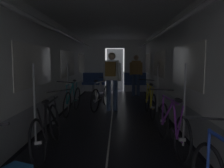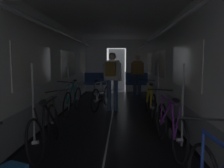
% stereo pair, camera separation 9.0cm
% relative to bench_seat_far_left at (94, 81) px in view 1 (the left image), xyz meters
% --- Properties ---
extents(train_car_shell, '(3.14, 12.34, 2.57)m').
position_rel_bench_seat_far_left_xyz_m(train_car_shell, '(0.90, -4.47, 1.13)').
color(train_car_shell, black).
rests_on(train_car_shell, ground).
extents(bench_seat_far_left, '(0.98, 0.51, 0.95)m').
position_rel_bench_seat_far_left_xyz_m(bench_seat_far_left, '(0.00, 0.00, 0.00)').
color(bench_seat_far_left, gray).
rests_on(bench_seat_far_left, ground).
extents(bench_seat_far_right, '(0.98, 0.51, 0.95)m').
position_rel_bench_seat_far_left_xyz_m(bench_seat_far_right, '(1.80, 0.00, 0.00)').
color(bench_seat_far_right, gray).
rests_on(bench_seat_far_right, ground).
extents(bicycle_teal, '(0.44, 1.69, 0.95)m').
position_rel_bench_seat_far_left_xyz_m(bicycle_teal, '(-0.19, -3.63, -0.18)').
color(bicycle_teal, black).
rests_on(bicycle_teal, ground).
extents(bicycle_black, '(0.44, 1.69, 0.96)m').
position_rel_bench_seat_far_left_xyz_m(bicycle_black, '(-0.05, -6.30, -0.19)').
color(bicycle_black, black).
rests_on(bicycle_black, ground).
extents(bicycle_yellow, '(0.44, 1.69, 0.95)m').
position_rel_bench_seat_far_left_xyz_m(bicycle_yellow, '(1.89, -3.90, -0.18)').
color(bicycle_yellow, black).
rests_on(bicycle_yellow, ground).
extents(bicycle_purple, '(0.44, 1.69, 0.94)m').
position_rel_bench_seat_far_left_xyz_m(bicycle_purple, '(1.93, -6.12, -0.18)').
color(bicycle_purple, black).
rests_on(bicycle_purple, ground).
extents(person_cyclist_aisle, '(0.56, 0.44, 1.69)m').
position_rel_bench_seat_far_left_xyz_m(person_cyclist_aisle, '(0.88, -3.28, 0.45)').
color(person_cyclist_aisle, '#384C75').
rests_on(person_cyclist_aisle, ground).
extents(bicycle_white_in_aisle, '(0.59, 1.64, 0.94)m').
position_rel_bench_seat_far_left_xyz_m(bicycle_white_in_aisle, '(0.55, -3.01, -0.18)').
color(bicycle_white_in_aisle, black).
rests_on(bicycle_white_in_aisle, ground).
extents(person_standing_near_bench, '(0.53, 0.23, 1.69)m').
position_rel_bench_seat_far_left_xyz_m(person_standing_near_bench, '(1.80, -0.38, 0.41)').
color(person_standing_near_bench, '#384C75').
rests_on(person_standing_near_bench, ground).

